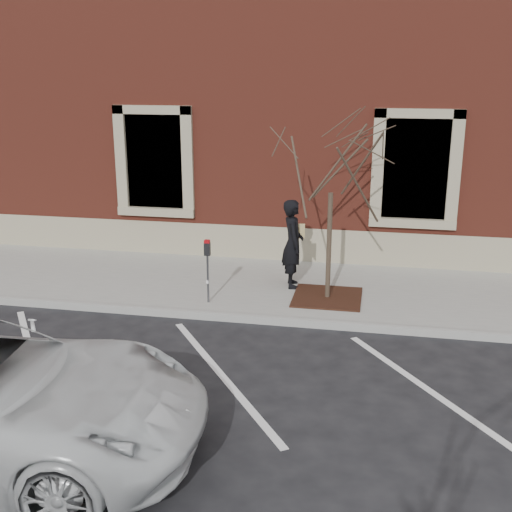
# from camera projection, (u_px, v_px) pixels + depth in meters

# --- Properties ---
(ground) EXTENTS (120.00, 120.00, 0.00)m
(ground) POSITION_uv_depth(u_px,v_px,m) (250.00, 321.00, 11.97)
(ground) COLOR #28282B
(ground) RESTS_ON ground
(sidewalk_near) EXTENTS (40.00, 3.50, 0.15)m
(sidewalk_near) POSITION_uv_depth(u_px,v_px,m) (266.00, 287.00, 13.59)
(sidewalk_near) COLOR #A6A69C
(sidewalk_near) RESTS_ON ground
(curb_near) EXTENTS (40.00, 0.12, 0.15)m
(curb_near) POSITION_uv_depth(u_px,v_px,m) (249.00, 319.00, 11.90)
(curb_near) COLOR #9E9E99
(curb_near) RESTS_ON ground
(parking_stripes) EXTENTS (28.00, 4.40, 0.01)m
(parking_stripes) POSITION_uv_depth(u_px,v_px,m) (221.00, 375.00, 9.90)
(parking_stripes) COLOR silver
(parking_stripes) RESTS_ON ground
(building_civic) EXTENTS (40.00, 8.62, 8.00)m
(building_civic) POSITION_uv_depth(u_px,v_px,m) (304.00, 87.00, 18.10)
(building_civic) COLOR maroon
(building_civic) RESTS_ON ground
(man) EXTENTS (0.59, 0.76, 1.84)m
(man) POSITION_uv_depth(u_px,v_px,m) (293.00, 244.00, 13.18)
(man) COLOR black
(man) RESTS_ON sidewalk_near
(parking_meter) EXTENTS (0.11, 0.09, 1.26)m
(parking_meter) POSITION_uv_depth(u_px,v_px,m) (207.00, 259.00, 12.27)
(parking_meter) COLOR #595B60
(parking_meter) RESTS_ON sidewalk_near
(tree_grate) EXTENTS (1.34, 1.34, 0.03)m
(tree_grate) POSITION_uv_depth(u_px,v_px,m) (327.00, 297.00, 12.74)
(tree_grate) COLOR #381B12
(tree_grate) RESTS_ON sidewalk_near
(sapling) EXTENTS (2.31, 2.31, 3.86)m
(sapling) POSITION_uv_depth(u_px,v_px,m) (332.00, 163.00, 11.97)
(sapling) COLOR #483A2B
(sapling) RESTS_ON sidewalk_near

